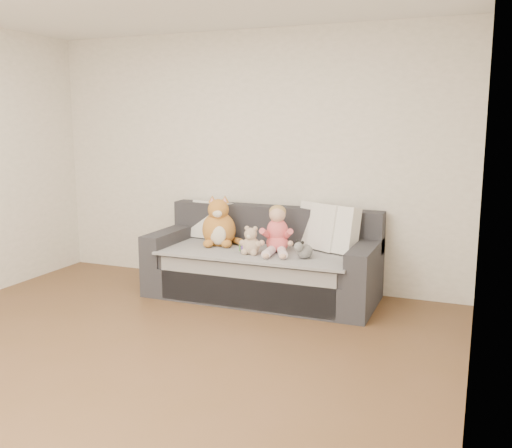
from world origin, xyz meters
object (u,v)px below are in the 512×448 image
Objects in this scene: sofa at (263,265)px; toddler at (277,233)px; sippy_cup at (244,247)px; plush_cat at (219,226)px; teddy_bear at (251,243)px.

sofa is 4.74× the size of toddler.
sofa is at bearing 136.77° from toddler.
sofa is 0.35m from sippy_cup.
sofa is 0.40m from toddler.
plush_cat is 4.43× the size of sippy_cup.
sofa is 18.62× the size of sippy_cup.
sofa is 8.11× the size of teddy_bear.
teddy_bear is 0.08m from sippy_cup.
sippy_cup is (-0.09, -0.26, 0.23)m from sofa.
teddy_bear is at bearing -48.03° from plush_cat.
plush_cat is 1.93× the size of teddy_bear.
toddler reaches higher than sofa.
toddler is at bearing -27.90° from sofa.
toddler is 0.65m from plush_cat.
sippy_cup is at bearing -52.15° from plush_cat.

